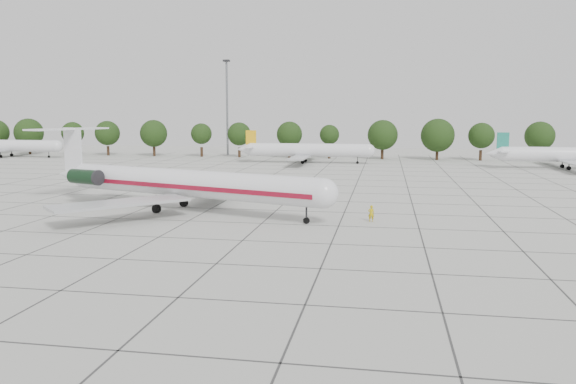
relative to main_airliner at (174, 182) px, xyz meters
name	(u,v)px	position (x,y,z in m)	size (l,w,h in m)	color
ground	(262,223)	(11.96, -6.20, -3.36)	(260.00, 260.00, 0.00)	#BABAB2
apron_joints	(287,201)	(11.96, 8.80, -3.35)	(170.00, 170.00, 0.02)	#383838
main_airliner	(174,182)	(0.00, 0.00, 0.00)	(39.62, 30.23, 9.51)	silver
ground_crew	(371,213)	(23.15, -3.23, -2.48)	(0.64, 0.42, 1.76)	#C0A60B
bg_airliner_a	(8,146)	(-71.93, 68.58, -0.45)	(28.24, 27.20, 7.40)	silver
bg_airliner_c	(308,150)	(6.88, 64.77, -0.45)	(28.24, 27.20, 7.40)	silver
bg_airliner_d	(570,155)	(61.61, 60.09, -0.45)	(28.24, 27.20, 7.40)	silver
tree_line	(289,134)	(0.28, 78.80, 2.62)	(249.86, 8.44, 10.22)	#332114
floodlight_mast	(227,102)	(-18.04, 85.80, 10.93)	(1.60, 1.60, 25.45)	slate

